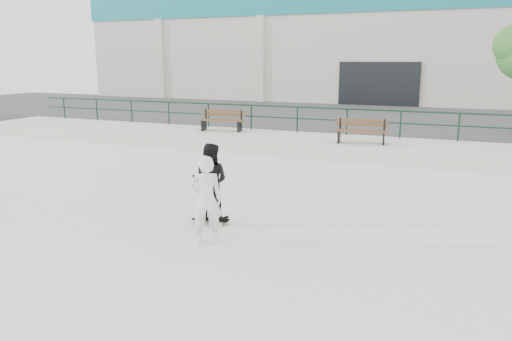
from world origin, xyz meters
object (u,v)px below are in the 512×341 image
at_px(bench_left, 222,121).
at_px(bench_right, 361,131).
at_px(standing_skater, 210,182).
at_px(seated_skater, 206,200).
at_px(skateboard, 211,220).

xyz_separation_m(bench_left, bench_right, (5.83, -0.86, -0.00)).
xyz_separation_m(bench_right, standing_skater, (-1.46, -8.42, -0.02)).
bearing_deg(seated_skater, bench_left, -94.67).
bearing_deg(skateboard, bench_right, 73.09).
height_order(bench_right, standing_skater, standing_skater).
height_order(bench_right, seated_skater, seated_skater).
relative_size(bench_left, seated_skater, 1.14).
relative_size(bench_left, standing_skater, 1.18).
bearing_deg(bench_right, skateboard, -107.36).
bearing_deg(seated_skater, skateboard, -95.64).
height_order(skateboard, seated_skater, seated_skater).
bearing_deg(skateboard, bench_left, 108.16).
distance_m(bench_right, seated_skater, 9.51).
distance_m(bench_right, skateboard, 8.59).
height_order(standing_skater, seated_skater, standing_skater).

